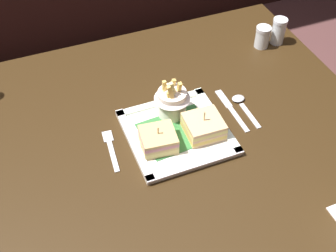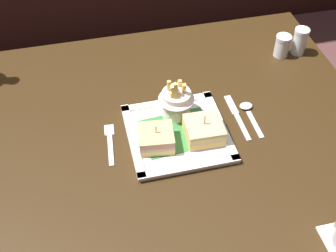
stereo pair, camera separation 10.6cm
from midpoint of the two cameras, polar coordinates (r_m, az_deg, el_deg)
dining_table at (r=1.19m, az=1.42°, el=-6.10°), size 1.12×0.92×0.72m
square_plate at (r=1.09m, az=4.03°, el=-1.20°), size 0.24×0.24×0.02m
sandwich_half_left at (r=1.04m, az=1.35°, el=-1.79°), size 0.09×0.09×0.06m
sandwich_half_right at (r=1.07m, az=7.51°, el=-0.68°), size 0.09×0.09×0.07m
fries_cup at (r=1.10m, az=3.84°, el=3.35°), size 0.09×0.09×0.11m
fork at (r=1.08m, az=-4.78°, el=-2.18°), size 0.03×0.13×0.00m
knife at (r=1.17m, az=11.48°, el=1.29°), size 0.02×0.17×0.00m
spoon at (r=1.18m, az=12.95°, el=1.84°), size 0.04×0.13×0.01m
salt_shaker at (r=1.38m, az=16.77°, el=9.71°), size 0.05×0.05×0.07m
pepper_shaker at (r=1.40m, az=18.84°, el=10.13°), size 0.04×0.04×0.08m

